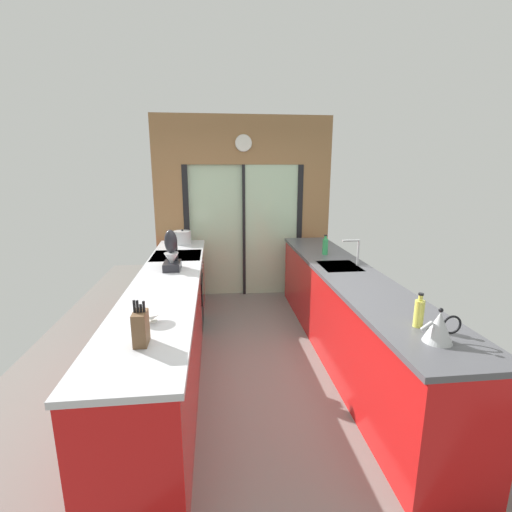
# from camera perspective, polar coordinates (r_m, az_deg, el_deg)

# --- Properties ---
(ground_plane) EXTENTS (5.04, 7.60, 0.02)m
(ground_plane) POSITION_cam_1_polar(r_m,az_deg,el_deg) (4.24, 0.19, -13.94)
(ground_plane) COLOR slate
(back_wall_unit) EXTENTS (2.64, 0.12, 2.70)m
(back_wall_unit) POSITION_cam_1_polar(r_m,az_deg,el_deg) (5.57, -1.95, 9.14)
(back_wall_unit) COLOR olive
(back_wall_unit) RESTS_ON ground_plane
(left_counter_run) EXTENTS (0.62, 3.80, 0.92)m
(left_counter_run) POSITION_cam_1_polar(r_m,az_deg,el_deg) (3.62, -13.64, -11.02)
(left_counter_run) COLOR red
(left_counter_run) RESTS_ON ground_plane
(right_counter_run) EXTENTS (0.62, 3.80, 0.92)m
(right_counter_run) POSITION_cam_1_polar(r_m,az_deg,el_deg) (3.98, 13.98, -8.78)
(right_counter_run) COLOR red
(right_counter_run) RESTS_ON ground_plane
(sink_faucet) EXTENTS (0.19, 0.02, 0.29)m
(sink_faucet) POSITION_cam_1_polar(r_m,az_deg,el_deg) (4.07, 15.27, 1.15)
(sink_faucet) COLOR #B7BABC
(sink_faucet) RESTS_ON right_counter_run
(oven_range) EXTENTS (0.60, 0.60, 0.92)m
(oven_range) POSITION_cam_1_polar(r_m,az_deg,el_deg) (4.66, -11.96, -5.44)
(oven_range) COLOR black
(oven_range) RESTS_ON ground_plane
(mixing_bowl) EXTENTS (0.18, 0.18, 0.07)m
(mixing_bowl) POSITION_cam_1_polar(r_m,az_deg,el_deg) (2.64, -16.07, -8.99)
(mixing_bowl) COLOR silver
(mixing_bowl) RESTS_ON left_counter_run
(knife_block) EXTENTS (0.08, 0.14, 0.28)m
(knife_block) POSITION_cam_1_polar(r_m,az_deg,el_deg) (2.32, -17.53, -10.59)
(knife_block) COLOR brown
(knife_block) RESTS_ON left_counter_run
(stand_mixer) EXTENTS (0.17, 0.27, 0.42)m
(stand_mixer) POSITION_cam_1_polar(r_m,az_deg,el_deg) (3.87, -13.01, 0.24)
(stand_mixer) COLOR black
(stand_mixer) RESTS_ON left_counter_run
(stock_pot) EXTENTS (0.24, 0.24, 0.21)m
(stock_pot) POSITION_cam_1_polar(r_m,az_deg,el_deg) (5.18, -11.37, 2.85)
(stock_pot) COLOR #B7BABC
(stock_pot) RESTS_ON left_counter_run
(kettle) EXTENTS (0.26, 0.17, 0.22)m
(kettle) POSITION_cam_1_polar(r_m,az_deg,el_deg) (2.50, 26.65, -9.84)
(kettle) COLOR #B7BABC
(kettle) RESTS_ON right_counter_run
(soap_bottle_near) EXTENTS (0.06, 0.06, 0.23)m
(soap_bottle_near) POSITION_cam_1_polar(r_m,az_deg,el_deg) (2.67, 24.06, -8.07)
(soap_bottle_near) COLOR #D1CC4C
(soap_bottle_near) RESTS_ON right_counter_run
(soap_bottle_far) EXTENTS (0.07, 0.07, 0.24)m
(soap_bottle_far) POSITION_cam_1_polar(r_m,az_deg,el_deg) (4.53, 10.74, 1.51)
(soap_bottle_far) COLOR #339E56
(soap_bottle_far) RESTS_ON right_counter_run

